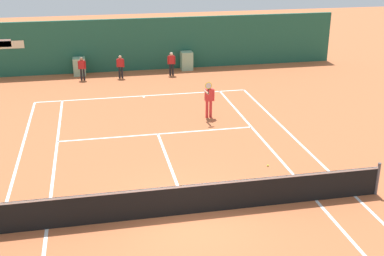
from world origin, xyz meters
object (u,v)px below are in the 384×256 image
at_px(ball_kid_left_post, 171,62).
at_px(tennis_ball_by_sideline, 268,165).
at_px(ball_kid_centre_post, 120,65).
at_px(player_on_baseline, 209,98).
at_px(ball_kid_right_post, 82,67).

xyz_separation_m(ball_kid_left_post, tennis_ball_by_sideline, (1.33, -12.74, -0.75)).
height_order(ball_kid_left_post, ball_kid_centre_post, ball_kid_left_post).
height_order(player_on_baseline, ball_kid_left_post, player_on_baseline).
height_order(ball_kid_centre_post, tennis_ball_by_sideline, ball_kid_centre_post).
xyz_separation_m(player_on_baseline, tennis_ball_by_sideline, (0.87, -5.33, -0.89)).
bearing_deg(ball_kid_left_post, player_on_baseline, 99.20).
distance_m(ball_kid_right_post, tennis_ball_by_sideline, 14.26).
relative_size(ball_kid_left_post, tennis_ball_by_sideline, 19.97).
relative_size(player_on_baseline, ball_kid_right_post, 1.37).
bearing_deg(player_on_baseline, ball_kid_left_post, -92.32).
height_order(ball_kid_right_post, ball_kid_centre_post, ball_kid_centre_post).
height_order(player_on_baseline, tennis_ball_by_sideline, player_on_baseline).
xyz_separation_m(ball_kid_centre_post, tennis_ball_by_sideline, (4.24, -12.74, -0.72)).
xyz_separation_m(ball_kid_right_post, tennis_ball_by_sideline, (6.36, -12.74, -0.72)).
height_order(ball_kid_right_post, tennis_ball_by_sideline, ball_kid_right_post).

